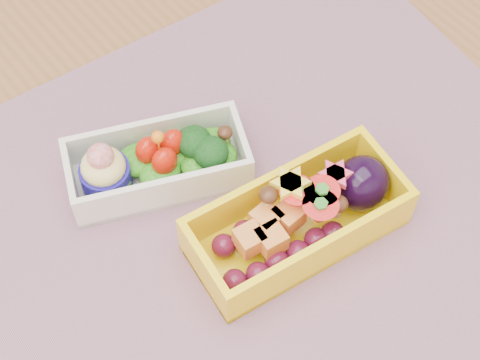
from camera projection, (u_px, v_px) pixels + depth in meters
table at (215, 282)px, 0.76m from camera, size 1.20×0.80×0.75m
placemat at (237, 212)px, 0.69m from camera, size 0.61×0.49×0.00m
bento_white at (157, 163)px, 0.68m from camera, size 0.17×0.12×0.06m
bento_yellow at (302, 218)px, 0.65m from camera, size 0.19×0.10×0.06m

